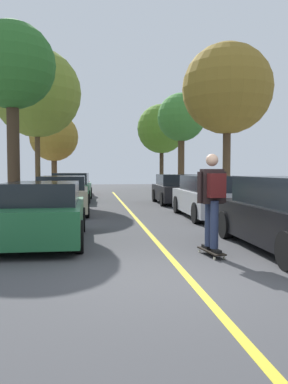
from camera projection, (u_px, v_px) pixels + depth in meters
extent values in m
plane|color=#424244|center=(188.00, 277.00, 6.05)|extent=(80.00, 80.00, 0.00)
cube|color=gold|center=(150.00, 235.00, 10.02)|extent=(0.12, 39.20, 0.01)
cube|color=#1E5B33|center=(43.00, 218.00, 9.00)|extent=(1.76, 4.10, 0.69)
cube|color=black|center=(43.00, 193.00, 8.97)|extent=(1.54, 2.53, 0.46)
cylinder|color=black|center=(78.00, 237.00, 7.79)|extent=(0.23, 0.64, 0.64)
cylinder|color=black|center=(81.00, 220.00, 10.45)|extent=(0.23, 0.64, 0.64)
cylinder|color=black|center=(17.00, 221.00, 10.23)|extent=(0.23, 0.64, 0.64)
cube|color=#BCAD89|center=(63.00, 199.00, 14.92)|extent=(1.88, 4.41, 0.74)
cube|color=black|center=(63.00, 182.00, 14.86)|extent=(1.64, 2.92, 0.47)
cylinder|color=black|center=(86.00, 208.00, 13.58)|extent=(0.23, 0.64, 0.64)
cylinder|color=black|center=(35.00, 209.00, 13.34)|extent=(0.23, 0.64, 0.64)
cylinder|color=black|center=(86.00, 202.00, 16.53)|extent=(0.23, 0.64, 0.64)
cylinder|color=black|center=(44.00, 202.00, 16.29)|extent=(0.23, 0.64, 0.64)
cube|color=#1E5B33|center=(72.00, 191.00, 20.85)|extent=(1.99, 4.73, 0.72)
cube|color=black|center=(72.00, 178.00, 20.74)|extent=(1.72, 2.96, 0.57)
cylinder|color=black|center=(88.00, 197.00, 19.32)|extent=(0.23, 0.64, 0.64)
cylinder|color=black|center=(50.00, 197.00, 19.14)|extent=(0.23, 0.64, 0.64)
cylinder|color=black|center=(90.00, 193.00, 22.59)|extent=(0.23, 0.64, 0.64)
cylinder|color=black|center=(58.00, 193.00, 22.41)|extent=(0.23, 0.64, 0.64)
cube|color=maroon|center=(76.00, 187.00, 26.43)|extent=(1.72, 4.11, 0.67)
cube|color=black|center=(76.00, 178.00, 26.34)|extent=(1.51, 2.35, 0.49)
cylinder|color=black|center=(88.00, 191.00, 25.20)|extent=(0.22, 0.64, 0.64)
cylinder|color=black|center=(62.00, 191.00, 25.00)|extent=(0.22, 0.64, 0.64)
cylinder|color=black|center=(89.00, 189.00, 27.88)|extent=(0.22, 0.64, 0.64)
cylinder|color=black|center=(65.00, 189.00, 27.68)|extent=(0.22, 0.64, 0.64)
cylinder|color=black|center=(226.00, 225.00, 9.49)|extent=(0.22, 0.64, 0.64)
cube|color=#B7B7BC|center=(210.00, 201.00, 13.66)|extent=(1.82, 4.42, 0.73)
cube|color=black|center=(211.00, 183.00, 13.51)|extent=(1.58, 2.90, 0.51)
cylinder|color=black|center=(178.00, 205.00, 15.07)|extent=(0.23, 0.64, 0.64)
cylinder|color=black|center=(220.00, 204.00, 15.25)|extent=(0.23, 0.64, 0.64)
cylinder|color=black|center=(197.00, 213.00, 12.09)|extent=(0.23, 0.64, 0.64)
cylinder|color=black|center=(249.00, 212.00, 12.27)|extent=(0.23, 0.64, 0.64)
cube|color=black|center=(176.00, 193.00, 19.32)|extent=(1.82, 4.08, 0.70)
cube|color=black|center=(175.00, 180.00, 19.37)|extent=(1.58, 2.31, 0.52)
cylinder|color=black|center=(155.00, 195.00, 20.56)|extent=(0.23, 0.64, 0.64)
cylinder|color=black|center=(187.00, 195.00, 20.74)|extent=(0.23, 0.64, 0.64)
cylinder|color=black|center=(163.00, 199.00, 17.91)|extent=(0.23, 0.64, 0.64)
cylinder|color=black|center=(199.00, 199.00, 18.10)|extent=(0.23, 0.64, 0.64)
cylinder|color=#3D2D1E|center=(13.00, 153.00, 14.38)|extent=(0.44, 0.44, 4.18)
sphere|color=#2D6B28|center=(12.00, 65.00, 14.21)|extent=(3.07, 3.07, 3.07)
cylinder|color=#4C3823|center=(38.00, 158.00, 20.60)|extent=(0.26, 0.26, 4.18)
sphere|color=olive|center=(37.00, 93.00, 20.42)|extent=(4.47, 4.47, 4.47)
cylinder|color=#4C3823|center=(54.00, 171.00, 29.29)|extent=(0.40, 0.40, 2.86)
sphere|color=olive|center=(54.00, 137.00, 29.16)|extent=(3.50, 3.50, 3.50)
cylinder|color=#4C3823|center=(227.00, 162.00, 17.12)|extent=(0.33, 0.33, 3.65)
sphere|color=olive|center=(227.00, 89.00, 16.95)|extent=(3.80, 3.80, 3.80)
cylinder|color=#4C3823|center=(181.00, 161.00, 25.98)|extent=(0.42, 0.42, 4.07)
sphere|color=#3D7F33|center=(181.00, 117.00, 25.82)|extent=(3.08, 3.08, 3.08)
cylinder|color=#3D2D1E|center=(162.00, 166.00, 33.46)|extent=(0.33, 0.33, 3.67)
sphere|color=#4C7A23|center=(162.00, 129.00, 33.29)|extent=(4.04, 4.04, 4.04)
cylinder|color=#B2140F|center=(13.00, 206.00, 13.23)|extent=(0.20, 0.20, 0.55)
sphere|color=#B2140F|center=(13.00, 196.00, 13.21)|extent=(0.18, 0.18, 0.18)
cube|color=black|center=(211.00, 251.00, 7.55)|extent=(0.34, 0.86, 0.02)
cylinder|color=beige|center=(199.00, 251.00, 7.86)|extent=(0.03, 0.06, 0.06)
cylinder|color=beige|center=(208.00, 251.00, 7.91)|extent=(0.03, 0.06, 0.06)
cylinder|color=beige|center=(214.00, 258.00, 7.21)|extent=(0.03, 0.06, 0.06)
cylinder|color=beige|center=(224.00, 258.00, 7.26)|extent=(0.03, 0.06, 0.06)
cube|color=#99999E|center=(204.00, 249.00, 7.88)|extent=(0.10, 0.05, 0.02)
cube|color=#99999E|center=(219.00, 256.00, 7.23)|extent=(0.10, 0.05, 0.02)
cube|color=black|center=(206.00, 247.00, 7.76)|extent=(0.14, 0.27, 0.06)
cube|color=black|center=(216.00, 251.00, 7.34)|extent=(0.14, 0.27, 0.06)
cylinder|color=#283351|center=(209.00, 223.00, 7.64)|extent=(0.17, 0.17, 0.88)
cylinder|color=#283351|center=(214.00, 225.00, 7.41)|extent=(0.17, 0.17, 0.88)
cube|color=black|center=(212.00, 186.00, 7.49)|extent=(0.43, 0.27, 0.64)
sphere|color=tan|center=(212.00, 160.00, 7.46)|extent=(0.23, 0.23, 0.23)
cylinder|color=black|center=(200.00, 187.00, 7.42)|extent=(0.10, 0.10, 0.58)
cylinder|color=black|center=(224.00, 187.00, 7.55)|extent=(0.10, 0.10, 0.58)
cube|color=#4C1414|center=(217.00, 186.00, 7.29)|extent=(0.32, 0.22, 0.44)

